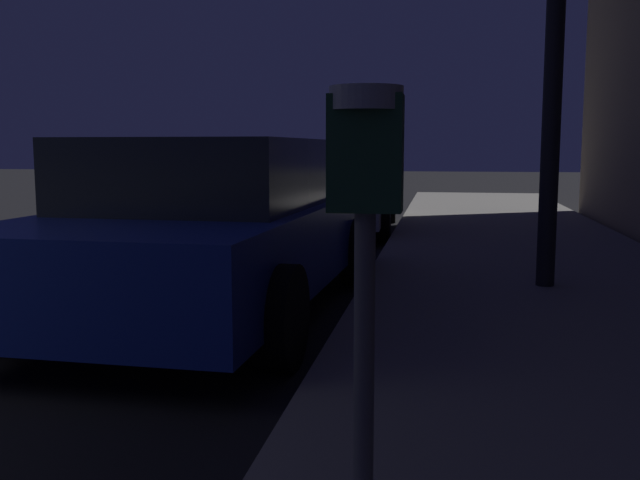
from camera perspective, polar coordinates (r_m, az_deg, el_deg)
parking_meter at (r=1.87m, az=3.60°, el=1.91°), size 0.19×0.19×1.37m
car_blue at (r=5.94m, az=-8.50°, el=0.96°), size 2.24×4.62×1.43m
car_silver at (r=11.80m, az=0.72°, el=4.25°), size 2.25×4.57×1.43m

